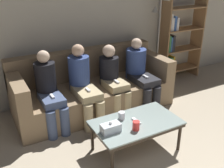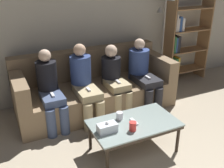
# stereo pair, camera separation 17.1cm
# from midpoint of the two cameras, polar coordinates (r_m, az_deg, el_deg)

# --- Properties ---
(wall_back) EXTENTS (12.00, 0.06, 2.60)m
(wall_back) POSITION_cam_midpoint_polar(r_m,az_deg,el_deg) (4.38, -9.01, 13.40)
(wall_back) COLOR #B7B2A3
(wall_back) RESTS_ON ground_plane
(couch) EXTENTS (2.44, 0.97, 0.89)m
(couch) POSITION_cam_midpoint_polar(r_m,az_deg,el_deg) (4.19, -5.56, -1.08)
(couch) COLOR #897051
(couch) RESTS_ON ground_plane
(coffee_table) EXTENTS (1.04, 0.61, 0.41)m
(coffee_table) POSITION_cam_midpoint_polar(r_m,az_deg,el_deg) (3.17, 3.77, -8.81)
(coffee_table) COLOR #8C9E99
(coffee_table) RESTS_ON ground_plane
(cup_near_left) EXTENTS (0.08, 0.08, 0.11)m
(cup_near_left) POSITION_cam_midpoint_polar(r_m,az_deg,el_deg) (2.98, 3.59, -9.06)
(cup_near_left) COLOR red
(cup_near_left) RESTS_ON coffee_table
(cup_near_right) EXTENTS (0.08, 0.08, 0.09)m
(cup_near_right) POSITION_cam_midpoint_polar(r_m,az_deg,el_deg) (3.18, 0.56, -6.87)
(cup_near_right) COLOR silver
(cup_near_right) RESTS_ON coffee_table
(tissue_box) EXTENTS (0.22, 0.12, 0.13)m
(tissue_box) POSITION_cam_midpoint_polar(r_m,az_deg,el_deg) (2.94, -1.97, -9.52)
(tissue_box) COLOR silver
(tissue_box) RESTS_ON coffee_table
(game_remote) EXTENTS (0.04, 0.15, 0.02)m
(game_remote) POSITION_cam_midpoint_polar(r_m,az_deg,el_deg) (3.15, 3.80, -8.04)
(game_remote) COLOR white
(game_remote) RESTS_ON coffee_table
(bookshelf) EXTENTS (0.88, 0.32, 1.60)m
(bookshelf) POSITION_cam_midpoint_polar(r_m,az_deg,el_deg) (5.29, 12.91, 9.15)
(bookshelf) COLOR #9E754C
(bookshelf) RESTS_ON ground_plane
(standing_lamp) EXTENTS (0.31, 0.26, 1.70)m
(standing_lamp) POSITION_cam_midpoint_polar(r_m,az_deg,el_deg) (4.79, 9.23, 11.11)
(standing_lamp) COLOR gray
(standing_lamp) RESTS_ON ground_plane
(seated_person_left_end) EXTENTS (0.31, 0.64, 1.09)m
(seated_person_left_end) POSITION_cam_midpoint_polar(r_m,az_deg,el_deg) (3.68, -14.86, -1.26)
(seated_person_left_end) COLOR #47567A
(seated_person_left_end) RESTS_ON ground_plane
(seated_person_mid_left) EXTENTS (0.31, 0.72, 1.11)m
(seated_person_mid_left) POSITION_cam_midpoint_polar(r_m,az_deg,el_deg) (3.79, -7.65, 0.35)
(seated_person_mid_left) COLOR tan
(seated_person_mid_left) RESTS_ON ground_plane
(seated_person_mid_right) EXTENTS (0.31, 0.62, 1.03)m
(seated_person_mid_right) POSITION_cam_midpoint_polar(r_m,az_deg,el_deg) (4.00, -1.11, 1.37)
(seated_person_mid_right) COLOR tan
(seated_person_mid_right) RESTS_ON ground_plane
(seated_person_right_end) EXTENTS (0.32, 0.71, 1.07)m
(seated_person_right_end) POSITION_cam_midpoint_polar(r_m,az_deg,el_deg) (4.22, 4.90, 2.84)
(seated_person_right_end) COLOR #28282D
(seated_person_right_end) RESTS_ON ground_plane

